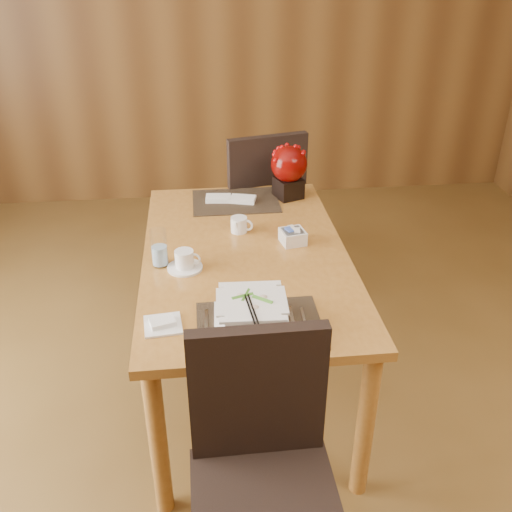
{
  "coord_description": "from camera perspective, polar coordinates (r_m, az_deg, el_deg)",
  "views": [
    {
      "loc": [
        -0.19,
        -1.6,
        1.98
      ],
      "look_at": [
        0.02,
        0.35,
        0.87
      ],
      "focal_mm": 40.0,
      "sensor_mm": 36.0,
      "label": 1
    }
  ],
  "objects": [
    {
      "name": "napkins_far",
      "position": [
        3.01,
        -2.39,
        5.74
      ],
      "size": [
        0.27,
        0.14,
        0.02
      ],
      "primitive_type": null,
      "rotation": [
        0.0,
        0.0,
        -0.2
      ],
      "color": "white",
      "rests_on": "dining_table"
    },
    {
      "name": "soup_setting",
      "position": [
        2.04,
        -0.44,
        -5.72
      ],
      "size": [
        0.28,
        0.28,
        0.11
      ],
      "rotation": [
        0.0,
        0.0,
        -0.04
      ],
      "color": "white",
      "rests_on": "dining_table"
    },
    {
      "name": "coffee_cup",
      "position": [
        2.41,
        -7.16,
        -0.51
      ],
      "size": [
        0.15,
        0.15,
        0.08
      ],
      "rotation": [
        0.0,
        0.0,
        -0.26
      ],
      "color": "white",
      "rests_on": "dining_table"
    },
    {
      "name": "water_glass",
      "position": [
        2.43,
        -9.66,
        0.81
      ],
      "size": [
        0.08,
        0.08,
        0.17
      ],
      "primitive_type": "cylinder",
      "rotation": [
        0.0,
        0.0,
        0.16
      ],
      "color": "silver",
      "rests_on": "dining_table"
    },
    {
      "name": "berry_decor",
      "position": [
        3.02,
        3.31,
        8.71
      ],
      "size": [
        0.19,
        0.19,
        0.28
      ],
      "rotation": [
        0.0,
        0.0,
        0.36
      ],
      "color": "black",
      "rests_on": "dining_table"
    },
    {
      "name": "placemat_near",
      "position": [
        2.07,
        0.36,
        -6.94
      ],
      "size": [
        0.45,
        0.33,
        0.01
      ],
      "primitive_type": "cube",
      "color": "black",
      "rests_on": "dining_table"
    },
    {
      "name": "dining_table",
      "position": [
        2.58,
        -1.05,
        -1.49
      ],
      "size": [
        0.9,
        1.5,
        0.75
      ],
      "color": "#B47732",
      "rests_on": "ground"
    },
    {
      "name": "far_chair",
      "position": [
        3.42,
        0.4,
        5.35
      ],
      "size": [
        0.57,
        0.58,
        1.03
      ],
      "rotation": [
        0.0,
        0.0,
        3.37
      ],
      "color": "black",
      "rests_on": "ground"
    },
    {
      "name": "near_chair",
      "position": [
        1.89,
        0.63,
        -19.92
      ],
      "size": [
        0.46,
        0.46,
        0.98
      ],
      "rotation": [
        0.0,
        0.0,
        0.01
      ],
      "color": "black",
      "rests_on": "ground"
    },
    {
      "name": "creamer_jug",
      "position": [
        2.69,
        -1.72,
        3.16
      ],
      "size": [
        0.13,
        0.13,
        0.07
      ],
      "primitive_type": null,
      "rotation": [
        0.0,
        0.0,
        -0.43
      ],
      "color": "white",
      "rests_on": "dining_table"
    },
    {
      "name": "back_wall",
      "position": [
        4.64,
        -4.13,
        22.27
      ],
      "size": [
        5.0,
        0.02,
        2.8
      ],
      "primitive_type": "cube",
      "color": "brown",
      "rests_on": "ground"
    },
    {
      "name": "bread_plate",
      "position": [
        2.09,
        -9.3,
        -6.81
      ],
      "size": [
        0.15,
        0.15,
        0.01
      ],
      "primitive_type": "cube",
      "rotation": [
        0.0,
        0.0,
        0.1
      ],
      "color": "white",
      "rests_on": "dining_table"
    },
    {
      "name": "ground",
      "position": [
        2.56,
        0.44,
        -21.33
      ],
      "size": [
        6.0,
        6.0,
        0.0
      ],
      "primitive_type": "plane",
      "color": "brown",
      "rests_on": "ground"
    },
    {
      "name": "sugar_caddy",
      "position": [
        2.6,
        3.7,
        1.94
      ],
      "size": [
        0.12,
        0.12,
        0.06
      ],
      "primitive_type": "cube",
      "rotation": [
        0.0,
        0.0,
        0.19
      ],
      "color": "white",
      "rests_on": "dining_table"
    },
    {
      "name": "placemat_far",
      "position": [
        3.02,
        -2.04,
        5.5
      ],
      "size": [
        0.45,
        0.33,
        0.01
      ],
      "primitive_type": "cube",
      "color": "black",
      "rests_on": "dining_table"
    }
  ]
}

